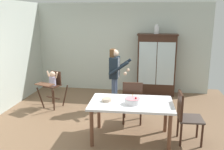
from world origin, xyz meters
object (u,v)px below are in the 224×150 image
(high_chair_with_toddler, at_px, (52,83))
(adult_person, at_px, (115,72))
(dining_table, at_px, (131,107))
(serving_bowl, at_px, (107,100))
(ceramic_vase, at_px, (157,30))
(china_cabinet, at_px, (156,64))
(dining_chair_right_end, at_px, (185,114))
(dining_chair_far_side, at_px, (133,99))
(birthday_cake, at_px, (132,101))

(high_chair_with_toddler, distance_m, adult_person, 1.63)
(dining_table, distance_m, serving_bowl, 0.48)
(ceramic_vase, distance_m, high_chair_with_toddler, 3.26)
(ceramic_vase, distance_m, serving_bowl, 3.26)
(china_cabinet, relative_size, high_chair_with_toddler, 1.90)
(dining_table, bearing_deg, ceramic_vase, 80.64)
(china_cabinet, bearing_deg, high_chair_with_toddler, -149.95)
(serving_bowl, relative_size, dining_chair_right_end, 0.19)
(adult_person, distance_m, serving_bowl, 1.51)
(high_chair_with_toddler, bearing_deg, dining_chair_far_side, 1.42)
(china_cabinet, distance_m, dining_chair_right_end, 2.91)
(high_chair_with_toddler, relative_size, birthday_cake, 3.39)
(adult_person, bearing_deg, birthday_cake, -156.14)
(serving_bowl, distance_m, dining_chair_far_side, 0.85)
(china_cabinet, distance_m, adult_person, 1.75)
(ceramic_vase, height_order, birthday_cake, ceramic_vase)
(dining_table, height_order, serving_bowl, serving_bowl)
(ceramic_vase, relative_size, adult_person, 0.18)
(adult_person, bearing_deg, high_chair_with_toddler, 98.36)
(ceramic_vase, height_order, dining_table, ceramic_vase)
(serving_bowl, xyz_separation_m, dining_chair_right_end, (1.46, 0.05, -0.21))
(birthday_cake, relative_size, dining_chair_right_end, 0.29)
(dining_table, bearing_deg, china_cabinet, 79.98)
(high_chair_with_toddler, bearing_deg, dining_chair_right_end, -3.72)
(birthday_cake, relative_size, dining_chair_far_side, 0.29)
(china_cabinet, relative_size, dining_chair_right_end, 1.88)
(china_cabinet, bearing_deg, serving_bowl, -108.59)
(serving_bowl, bearing_deg, ceramic_vase, 72.03)
(dining_chair_right_end, bearing_deg, adult_person, 44.08)
(china_cabinet, xyz_separation_m, high_chair_with_toddler, (-2.63, -1.52, -0.26))
(dining_table, xyz_separation_m, dining_chair_far_side, (-0.02, 0.68, -0.09))
(dining_table, relative_size, serving_bowl, 8.81)
(dining_table, bearing_deg, birthday_cake, -71.35)
(china_cabinet, xyz_separation_m, serving_bowl, (-0.97, -2.90, -0.14))
(china_cabinet, height_order, birthday_cake, china_cabinet)
(adult_person, distance_m, birthday_cake, 1.66)
(adult_person, relative_size, serving_bowl, 8.50)
(china_cabinet, relative_size, dining_table, 1.14)
(dining_chair_far_side, bearing_deg, serving_bowl, 55.65)
(serving_bowl, relative_size, dining_chair_far_side, 0.19)
(high_chair_with_toddler, height_order, dining_table, high_chair_with_toddler)
(high_chair_with_toddler, bearing_deg, birthday_cake, -14.54)
(birthday_cake, relative_size, serving_bowl, 1.56)
(serving_bowl, bearing_deg, adult_person, 92.26)
(china_cabinet, bearing_deg, dining_chair_right_end, -80.30)
(china_cabinet, xyz_separation_m, dining_table, (-0.51, -2.88, -0.26))
(adult_person, bearing_deg, dining_chair_far_side, -143.34)
(dining_chair_far_side, xyz_separation_m, dining_chair_right_end, (1.02, -0.65, 0.00))
(ceramic_vase, xyz_separation_m, serving_bowl, (-0.94, -2.90, -1.16))
(birthday_cake, bearing_deg, serving_bowl, 172.72)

